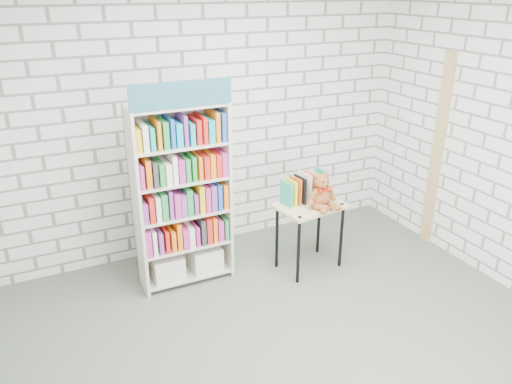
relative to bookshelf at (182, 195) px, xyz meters
name	(u,v)px	position (x,y,z in m)	size (l,w,h in m)	color
ground	(299,345)	(0.51, -1.36, -0.91)	(4.50, 4.50, 0.00)	#4D584A
room_shell	(308,134)	(0.51, -1.36, 0.88)	(4.52, 4.02, 2.81)	silver
bookshelf	(182,195)	(0.00, 0.00, 0.00)	(0.89, 0.34, 1.99)	beige
display_table	(310,214)	(1.21, -0.33, -0.30)	(0.71, 0.54, 0.71)	tan
table_books	(304,188)	(1.20, -0.23, -0.06)	(0.48, 0.26, 0.27)	teal
teddy_bear	(322,194)	(1.27, -0.43, -0.06)	(0.33, 0.30, 0.35)	brown
door_trim	(437,153)	(2.73, -0.41, 0.14)	(0.05, 0.12, 2.10)	tan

